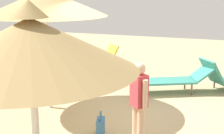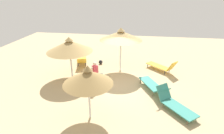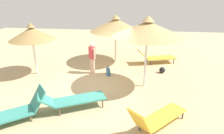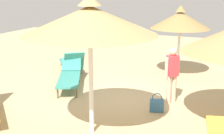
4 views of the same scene
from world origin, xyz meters
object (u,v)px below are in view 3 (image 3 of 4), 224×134
(lounge_chair_front, at_px, (72,99))
(person_standing_far_left, at_px, (92,56))
(parasol_umbrella_far_right, at_px, (148,29))
(parasol_umbrella_edge, at_px, (32,34))
(lounge_chair_back, at_px, (156,57))
(lounge_chair_near_left, at_px, (156,118))
(lounge_chair_near_right, at_px, (16,111))
(parasol_umbrella_center, at_px, (116,25))
(handbag, at_px, (108,72))
(beach_ball, at_px, (162,70))

(lounge_chair_front, relative_size, person_standing_far_left, 1.50)
(parasol_umbrella_far_right, height_order, person_standing_far_left, parasol_umbrella_far_right)
(parasol_umbrella_edge, relative_size, lounge_chair_back, 1.14)
(lounge_chair_near_left, distance_m, lounge_chair_near_right, 4.30)
(parasol_umbrella_edge, height_order, parasol_umbrella_center, parasol_umbrella_center)
(parasol_umbrella_center, distance_m, lounge_chair_near_left, 6.20)
(parasol_umbrella_far_right, bearing_deg, lounge_chair_back, -103.51)
(handbag, bearing_deg, lounge_chair_near_right, 58.70)
(lounge_chair_near_right, relative_size, beach_ball, 7.03)
(parasol_umbrella_far_right, height_order, handbag, parasol_umbrella_far_right)
(parasol_umbrella_far_right, relative_size, beach_ball, 10.17)
(parasol_umbrella_center, xyz_separation_m, handbag, (0.16, 1.91, -1.88))
(parasol_umbrella_center, bearing_deg, parasol_umbrella_edge, 30.47)
(parasol_umbrella_far_right, bearing_deg, lounge_chair_front, 39.57)
(parasol_umbrella_far_right, xyz_separation_m, parasol_umbrella_edge, (5.13, -0.76, -0.47))
(parasol_umbrella_center, bearing_deg, lounge_chair_front, 78.69)
(parasol_umbrella_edge, xyz_separation_m, person_standing_far_left, (-2.67, -0.40, -1.11))
(handbag, xyz_separation_m, beach_ball, (-2.59, -0.59, -0.03))
(parasol_umbrella_center, relative_size, lounge_chair_near_right, 1.34)
(lounge_chair_near_left, bearing_deg, parasol_umbrella_far_right, -84.77)
(parasol_umbrella_far_right, relative_size, parasol_umbrella_edge, 1.19)
(parasol_umbrella_center, relative_size, lounge_chair_near_left, 1.40)
(lounge_chair_back, bearing_deg, person_standing_far_left, 29.36)
(lounge_chair_front, relative_size, beach_ball, 7.92)
(lounge_chair_near_left, relative_size, lounge_chair_back, 0.90)
(lounge_chair_front, distance_m, handbag, 3.17)
(person_standing_far_left, bearing_deg, parasol_umbrella_far_right, 154.77)
(parasol_umbrella_far_right, relative_size, lounge_chair_front, 1.28)
(beach_ball, bearing_deg, person_standing_far_left, 6.95)
(parasol_umbrella_far_right, distance_m, lounge_chair_near_left, 3.50)
(lounge_chair_near_left, bearing_deg, parasol_umbrella_edge, -33.58)
(lounge_chair_near_left, bearing_deg, person_standing_far_left, -55.63)
(parasol_umbrella_far_right, xyz_separation_m, lounge_chair_near_left, (-0.26, 2.81, -2.06))
(person_standing_far_left, distance_m, beach_ball, 3.47)
(parasol_umbrella_edge, distance_m, handbag, 3.90)
(lounge_chair_front, relative_size, lounge_chair_back, 1.06)
(parasol_umbrella_edge, xyz_separation_m, lounge_chair_front, (-2.62, 2.83, -1.59))
(parasol_umbrella_far_right, relative_size, handbag, 5.89)
(parasol_umbrella_far_right, distance_m, lounge_chair_front, 3.85)
(lounge_chair_near_left, distance_m, lounge_chair_back, 5.77)
(lounge_chair_near_left, bearing_deg, parasol_umbrella_center, -72.75)
(lounge_chair_near_left, bearing_deg, lounge_chair_near_right, 1.38)
(parasol_umbrella_center, distance_m, handbag, 2.68)
(person_standing_far_left, distance_m, handbag, 1.05)
(beach_ball, bearing_deg, lounge_chair_front, 46.75)
(parasol_umbrella_center, distance_m, lounge_chair_front, 5.33)
(parasol_umbrella_edge, distance_m, beach_ball, 6.36)
(lounge_chair_near_right, distance_m, beach_ball, 6.69)
(lounge_chair_near_right, bearing_deg, lounge_chair_near_left, -178.62)
(parasol_umbrella_far_right, bearing_deg, lounge_chair_near_left, 95.23)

